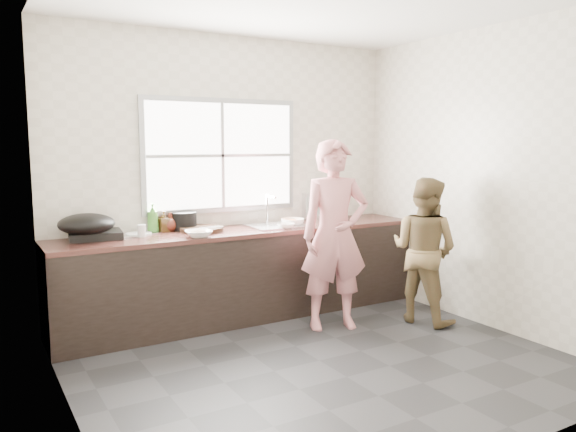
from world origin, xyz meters
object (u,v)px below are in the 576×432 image
bowl_mince (199,234)px  bottle_brown_tall (164,222)px  bowl_held (286,225)px  plate_food (139,234)px  bottle_brown_short (171,223)px  pot_lid_right (150,232)px  woman (335,241)px  wok (87,224)px  bowl_crabs (293,223)px  cutting_board (202,229)px  black_pot (184,221)px  glass_jar (142,231)px  bottle_green (153,218)px  burner (95,234)px  dish_rack (319,206)px  pot_lid_left (123,236)px  person_side (424,250)px

bowl_mince → bottle_brown_tall: (-0.17, 0.44, 0.06)m
bowl_held → plate_food: 1.36m
bowl_mince → bottle_brown_short: size_ratio=1.49×
bottle_brown_short → pot_lid_right: 0.21m
woman → bottle_brown_short: (-1.21, 0.91, 0.14)m
plate_food → wok: size_ratio=0.50×
bowl_crabs → bottle_brown_short: (-1.15, 0.29, 0.05)m
cutting_board → plate_food: (-0.56, 0.08, -0.01)m
black_pot → glass_jar: 0.49m
bottle_green → bowl_mince: bearing=-58.6°
plate_food → burner: 0.37m
woman → plate_food: woman is taller
black_pot → plate_food: black_pot is taller
black_pot → bottle_green: bearing=180.0°
wok → burner: bearing=56.1°
cutting_board → bowl_held: size_ratio=1.93×
glass_jar → dish_rack: size_ratio=0.28×
plate_food → dish_rack: size_ratio=0.60×
bowl_mince → pot_lid_left: bowl_mince is taller
person_side → cutting_board: size_ratio=3.38×
burner → bottle_green: bearing=3.8°
woman → pot_lid_right: size_ratio=7.23×
bowl_held → glass_jar: glass_jar is taller
black_pot → burner: 0.82m
wok → person_side: bearing=-19.9°
bowl_mince → bottle_brown_tall: bearing=110.6°
dish_rack → pot_lid_left: 2.12m
woman → bowl_crabs: bearing=113.4°
bowl_mince → bottle_brown_short: bearing=103.0°
bowl_mince → pot_lid_right: 0.53m
bowl_crabs → pot_lid_right: size_ratio=0.83×
bottle_brown_tall → pot_lid_left: bottle_brown_tall is taller
bowl_mince → dish_rack: bearing=15.8°
woman → glass_jar: woman is taller
glass_jar → wok: size_ratio=0.23×
bottle_brown_tall → pot_lid_right: bottle_brown_tall is taller
woman → bottle_brown_short: bearing=160.3°
cutting_board → black_pot: size_ratio=1.71×
burner → bowl_held: bearing=-13.0°
bowl_held → bowl_mince: bearing=-178.8°
person_side → black_pot: bearing=39.9°
bottle_brown_tall → dish_rack: dish_rack is taller
cutting_board → bowl_crabs: bowl_crabs is taller
black_pot → bowl_crabs: bearing=-15.9°
bottle_green → glass_jar: bottle_green is taller
pot_lid_left → black_pot: bearing=7.4°
dish_rack → person_side: bearing=-56.4°
glass_jar → person_side: bearing=-23.3°
person_side → plate_food: 2.62m
cutting_board → pot_lid_left: 0.71m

